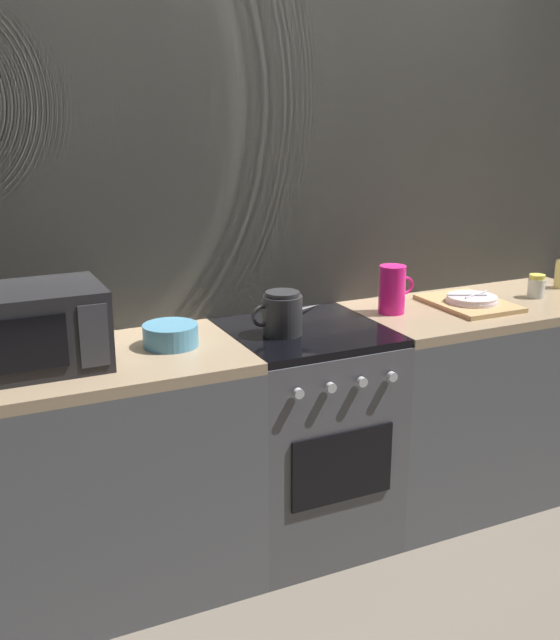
{
  "coord_description": "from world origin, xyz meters",
  "views": [
    {
      "loc": [
        -1.28,
        -2.47,
        1.75
      ],
      "look_at": [
        -0.11,
        0.0,
        0.95
      ],
      "focal_mm": 42.18,
      "sensor_mm": 36.0,
      "label": 1
    }
  ],
  "objects_px": {
    "microwave": "(32,328)",
    "spice_jar": "(536,286)",
    "kettle": "(283,314)",
    "mixing_bowl": "(171,335)",
    "pitcher": "(392,289)",
    "dish_pile": "(470,302)",
    "stove_unit": "(305,435)"
  },
  "relations": [
    {
      "from": "mixing_bowl",
      "to": "pitcher",
      "type": "distance_m",
      "value": 0.97
    },
    {
      "from": "mixing_bowl",
      "to": "spice_jar",
      "type": "height_order",
      "value": "spice_jar"
    },
    {
      "from": "stove_unit",
      "to": "microwave",
      "type": "distance_m",
      "value": 1.17
    },
    {
      "from": "dish_pile",
      "to": "mixing_bowl",
      "type": "bearing_deg",
      "value": 178.94
    },
    {
      "from": "mixing_bowl",
      "to": "dish_pile",
      "type": "distance_m",
      "value": 1.33
    },
    {
      "from": "microwave",
      "to": "mixing_bowl",
      "type": "distance_m",
      "value": 0.48
    },
    {
      "from": "kettle",
      "to": "dish_pile",
      "type": "bearing_deg",
      "value": 1.45
    },
    {
      "from": "mixing_bowl",
      "to": "dish_pile",
      "type": "bearing_deg",
      "value": -1.06
    },
    {
      "from": "stove_unit",
      "to": "pitcher",
      "type": "distance_m",
      "value": 0.7
    },
    {
      "from": "microwave",
      "to": "dish_pile",
      "type": "xyz_separation_m",
      "value": [
        1.8,
        0.0,
        -0.12
      ]
    },
    {
      "from": "pitcher",
      "to": "mixing_bowl",
      "type": "bearing_deg",
      "value": -178.25
    },
    {
      "from": "pitcher",
      "to": "dish_pile",
      "type": "bearing_deg",
      "value": -8.45
    },
    {
      "from": "microwave",
      "to": "spice_jar",
      "type": "relative_size",
      "value": 4.38
    },
    {
      "from": "microwave",
      "to": "spice_jar",
      "type": "bearing_deg",
      "value": -0.21
    },
    {
      "from": "mixing_bowl",
      "to": "stove_unit",
      "type": "bearing_deg",
      "value": -2.72
    },
    {
      "from": "microwave",
      "to": "kettle",
      "type": "relative_size",
      "value": 1.62
    },
    {
      "from": "pitcher",
      "to": "spice_jar",
      "type": "relative_size",
      "value": 1.9
    },
    {
      "from": "pitcher",
      "to": "spice_jar",
      "type": "bearing_deg",
      "value": -4.93
    },
    {
      "from": "stove_unit",
      "to": "dish_pile",
      "type": "height_order",
      "value": "dish_pile"
    },
    {
      "from": "mixing_bowl",
      "to": "kettle",
      "type": "bearing_deg",
      "value": -6.37
    },
    {
      "from": "microwave",
      "to": "mixing_bowl",
      "type": "xyz_separation_m",
      "value": [
        0.47,
        0.03,
        -0.1
      ]
    },
    {
      "from": "kettle",
      "to": "microwave",
      "type": "bearing_deg",
      "value": 178.58
    },
    {
      "from": "pitcher",
      "to": "kettle",
      "type": "bearing_deg",
      "value": -171.88
    },
    {
      "from": "mixing_bowl",
      "to": "dish_pile",
      "type": "relative_size",
      "value": 0.5
    },
    {
      "from": "microwave",
      "to": "spice_jar",
      "type": "distance_m",
      "value": 2.17
    },
    {
      "from": "stove_unit",
      "to": "kettle",
      "type": "distance_m",
      "value": 0.54
    },
    {
      "from": "kettle",
      "to": "spice_jar",
      "type": "distance_m",
      "value": 1.27
    },
    {
      "from": "mixing_bowl",
      "to": "pitcher",
      "type": "bearing_deg",
      "value": 1.75
    },
    {
      "from": "microwave",
      "to": "kettle",
      "type": "xyz_separation_m",
      "value": [
        0.9,
        -0.02,
        -0.05
      ]
    },
    {
      "from": "pitcher",
      "to": "dish_pile",
      "type": "height_order",
      "value": "pitcher"
    },
    {
      "from": "kettle",
      "to": "pitcher",
      "type": "xyz_separation_m",
      "value": [
        0.54,
        0.08,
        0.02
      ]
    },
    {
      "from": "microwave",
      "to": "dish_pile",
      "type": "relative_size",
      "value": 1.15
    }
  ]
}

